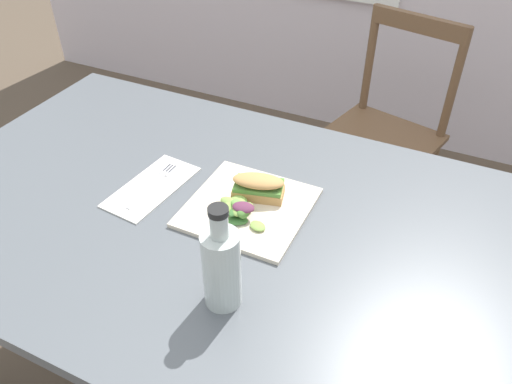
{
  "coord_description": "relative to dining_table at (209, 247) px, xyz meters",
  "views": [
    {
      "loc": [
        0.56,
        -0.62,
        1.48
      ],
      "look_at": [
        0.17,
        0.19,
        0.76
      ],
      "focal_mm": 35.39,
      "sensor_mm": 36.0,
      "label": 1
    }
  ],
  "objects": [
    {
      "name": "fork_on_napkin",
      "position": [
        -0.16,
        0.03,
        0.12
      ],
      "size": [
        0.03,
        0.19,
        0.0
      ],
      "color": "silver",
      "rests_on": "napkin_folded"
    },
    {
      "name": "chair_wooden_far",
      "position": [
        0.2,
        0.96,
        -0.18
      ],
      "size": [
        0.49,
        0.49,
        0.87
      ],
      "color": "brown",
      "rests_on": "ground"
    },
    {
      "name": "dining_table",
      "position": [
        0.0,
        0.0,
        0.0
      ],
      "size": [
        1.4,
        0.9,
        0.74
      ],
      "color": "#51565B",
      "rests_on": "ground"
    },
    {
      "name": "plate_lunch",
      "position": [
        0.08,
        0.05,
        0.12
      ],
      "size": [
        0.26,
        0.26,
        0.01
      ],
      "primitive_type": "cube",
      "color": "beige",
      "rests_on": "dining_table"
    },
    {
      "name": "bottle_cold_brew",
      "position": [
        0.16,
        -0.21,
        0.19
      ],
      "size": [
        0.07,
        0.07,
        0.22
      ],
      "color": "black",
      "rests_on": "dining_table"
    },
    {
      "name": "sandwich_half_front",
      "position": [
        0.09,
        0.09,
        0.15
      ],
      "size": [
        0.13,
        0.09,
        0.06
      ],
      "color": "tan",
      "rests_on": "plate_lunch"
    },
    {
      "name": "salad_mixed_greens",
      "position": [
        0.08,
        0.01,
        0.14
      ],
      "size": [
        0.14,
        0.1,
        0.04
      ],
      "color": "#3D7033",
      "rests_on": "plate_lunch"
    },
    {
      "name": "napkin_folded",
      "position": [
        -0.16,
        0.02,
        0.12
      ],
      "size": [
        0.14,
        0.25,
        0.0
      ],
      "primitive_type": "cube",
      "rotation": [
        0.0,
        0.0,
        -0.1
      ],
      "color": "silver",
      "rests_on": "dining_table"
    }
  ]
}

